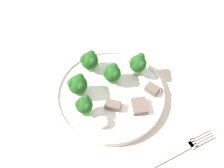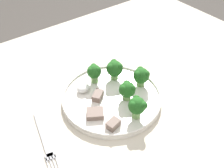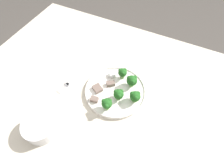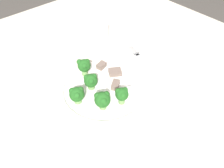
{
  "view_description": "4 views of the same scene",
  "coord_description": "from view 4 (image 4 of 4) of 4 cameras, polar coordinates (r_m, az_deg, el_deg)",
  "views": [
    {
      "loc": [
        0.29,
        -0.37,
        1.4
      ],
      "look_at": [
        -0.04,
        -0.1,
        0.76
      ],
      "focal_mm": 50.0,
      "sensor_mm": 36.0,
      "label": 1
    },
    {
      "loc": [
        0.28,
        0.3,
        1.24
      ],
      "look_at": [
        -0.05,
        -0.13,
        0.76
      ],
      "focal_mm": 42.0,
      "sensor_mm": 36.0,
      "label": 2
    },
    {
      "loc": [
        -0.2,
        0.28,
        1.4
      ],
      "look_at": [
        -0.01,
        -0.12,
        0.76
      ],
      "focal_mm": 28.0,
      "sensor_mm": 36.0,
      "label": 3
    },
    {
      "loc": [
        -0.34,
        -0.5,
        1.25
      ],
      "look_at": [
        -0.02,
        -0.13,
        0.76
      ],
      "focal_mm": 35.0,
      "sensor_mm": 36.0,
      "label": 4
    }
  ],
  "objects": [
    {
      "name": "broccoli_floret_back_left",
      "position": [
        0.69,
        -5.57,
        0.88
      ],
      "size": [
        0.05,
        0.04,
        0.05
      ],
      "color": "#709E56",
      "rests_on": "dinner_plate"
    },
    {
      "name": "table",
      "position": [
        0.85,
        -5.05,
        -0.23
      ],
      "size": [
        1.35,
        1.17,
        0.72
      ],
      "color": "beige",
      "rests_on": "ground_plane"
    },
    {
      "name": "sauce_dollop",
      "position": [
        0.7,
        4.6,
        -1.6
      ],
      "size": [
        0.04,
        0.03,
        0.02
      ],
      "color": "white",
      "rests_on": "dinner_plate"
    },
    {
      "name": "ground_plane",
      "position": [
        1.39,
        -3.29,
        -19.2
      ],
      "size": [
        8.0,
        8.0,
        0.0
      ],
      "primitive_type": "plane",
      "color": "#4C4742"
    },
    {
      "name": "cream_bowl",
      "position": [
        0.97,
        -4.71,
        14.13
      ],
      "size": [
        0.13,
        0.13,
        0.06
      ],
      "color": "silver",
      "rests_on": "table"
    },
    {
      "name": "broccoli_floret_front_left",
      "position": [
        0.66,
        -9.16,
        -2.67
      ],
      "size": [
        0.05,
        0.05,
        0.06
      ],
      "color": "#709E56",
      "rests_on": "dinner_plate"
    },
    {
      "name": "broccoli_floret_center_back",
      "position": [
        0.74,
        -7.29,
        4.75
      ],
      "size": [
        0.05,
        0.04,
        0.06
      ],
      "color": "#709E56",
      "rests_on": "dinner_plate"
    },
    {
      "name": "meat_slice_front_slice",
      "position": [
        0.76,
        0.81,
        3.16
      ],
      "size": [
        0.06,
        0.05,
        0.01
      ],
      "color": "#756056",
      "rests_on": "dinner_plate"
    },
    {
      "name": "broccoli_floret_near_rim_left",
      "position": [
        0.65,
        2.61,
        -2.71
      ],
      "size": [
        0.04,
        0.04,
        0.06
      ],
      "color": "#709E56",
      "rests_on": "dinner_plate"
    },
    {
      "name": "broccoli_floret_center_left",
      "position": [
        0.63,
        -2.51,
        -4.07
      ],
      "size": [
        0.05,
        0.05,
        0.06
      ],
      "color": "#709E56",
      "rests_on": "dinner_plate"
    },
    {
      "name": "fork",
      "position": [
        0.84,
        8.22,
        6.03
      ],
      "size": [
        0.06,
        0.2,
        0.0
      ],
      "color": "#B2B2B7",
      "rests_on": "table"
    },
    {
      "name": "dinner_plate",
      "position": [
        0.72,
        -2.06,
        -1.31
      ],
      "size": [
        0.27,
        0.27,
        0.02
      ],
      "color": "white",
      "rests_on": "table"
    },
    {
      "name": "meat_slice_rear_slice",
      "position": [
        0.78,
        -2.79,
        4.86
      ],
      "size": [
        0.04,
        0.03,
        0.02
      ],
      "color": "#756056",
      "rests_on": "dinner_plate"
    },
    {
      "name": "meat_slice_middle_slice",
      "position": [
        0.71,
        1.17,
        -0.09
      ],
      "size": [
        0.04,
        0.04,
        0.02
      ],
      "color": "#756056",
      "rests_on": "dinner_plate"
    }
  ]
}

